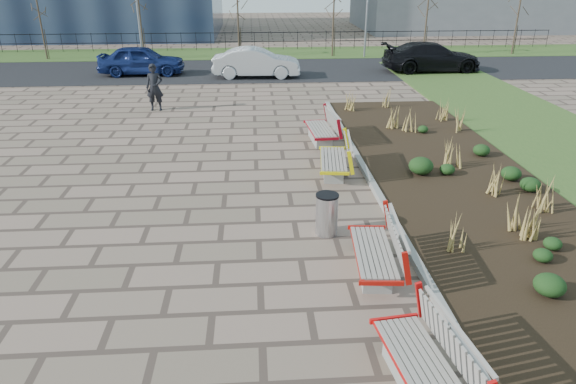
{
  "coord_description": "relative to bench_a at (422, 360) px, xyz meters",
  "views": [
    {
      "loc": [
        0.79,
        -7.21,
        5.44
      ],
      "look_at": [
        1.5,
        3.0,
        0.9
      ],
      "focal_mm": 32.0,
      "sensor_mm": 36.0,
      "label": 1
    }
  ],
  "objects": [
    {
      "name": "ground",
      "position": [
        -3.0,
        1.89,
        -0.5
      ],
      "size": [
        120.0,
        120.0,
        0.0
      ],
      "primitive_type": "plane",
      "color": "#7F6657",
      "rests_on": "ground"
    },
    {
      "name": "planting_bed",
      "position": [
        3.25,
        6.89,
        -0.45
      ],
      "size": [
        4.5,
        18.0,
        0.1
      ],
      "primitive_type": "cube",
      "color": "black",
      "rests_on": "ground"
    },
    {
      "name": "planting_curb",
      "position": [
        0.92,
        6.89,
        -0.42
      ],
      "size": [
        0.16,
        18.0,
        0.15
      ],
      "primitive_type": "cube",
      "color": "gray",
      "rests_on": "ground"
    },
    {
      "name": "grass_verge_far",
      "position": [
        -3.0,
        29.89,
        -0.48
      ],
      "size": [
        80.0,
        5.0,
        0.04
      ],
      "primitive_type": "cube",
      "color": "#33511E",
      "rests_on": "ground"
    },
    {
      "name": "road",
      "position": [
        -3.0,
        23.89,
        -0.49
      ],
      "size": [
        80.0,
        7.0,
        0.02
      ],
      "primitive_type": "cube",
      "color": "black",
      "rests_on": "ground"
    },
    {
      "name": "bench_a",
      "position": [
        0.0,
        0.0,
        0.0
      ],
      "size": [
        1.15,
        2.19,
        1.0
      ],
      "primitive_type": null,
      "rotation": [
        0.0,
        0.0,
        0.12
      ],
      "color": "red",
      "rests_on": "ground"
    },
    {
      "name": "bench_b",
      "position": [
        0.0,
        3.01,
        0.0
      ],
      "size": [
        1.07,
        2.17,
        1.0
      ],
      "primitive_type": null,
      "rotation": [
        0.0,
        0.0,
        -0.08
      ],
      "color": "#BA140C",
      "rests_on": "ground"
    },
    {
      "name": "bench_c",
      "position": [
        0.0,
        8.1,
        0.0
      ],
      "size": [
        1.14,
        2.19,
        1.0
      ],
      "primitive_type": null,
      "rotation": [
        0.0,
        0.0,
        -0.12
      ],
      "color": "yellow",
      "rests_on": "ground"
    },
    {
      "name": "bench_d",
      "position": [
        0.0,
        11.0,
        0.0
      ],
      "size": [
        1.05,
        2.16,
        1.0
      ],
      "primitive_type": null,
      "rotation": [
        0.0,
        0.0,
        0.07
      ],
      "color": "#A30A19",
      "rests_on": "ground"
    },
    {
      "name": "litter_bin",
      "position": [
        -0.67,
        4.6,
        -0.04
      ],
      "size": [
        0.49,
        0.49,
        0.92
      ],
      "primitive_type": "cylinder",
      "color": "#B2B2B7",
      "rests_on": "ground"
    },
    {
      "name": "pedestrian",
      "position": [
        -6.14,
        15.53,
        0.43
      ],
      "size": [
        0.68,
        0.45,
        1.86
      ],
      "primitive_type": "imported",
      "rotation": [
        0.0,
        0.0,
        -0.01
      ],
      "color": "black",
      "rests_on": "ground"
    },
    {
      "name": "car_blue",
      "position": [
        -8.09,
        23.01,
        0.28
      ],
      "size": [
        4.49,
        1.82,
        1.53
      ],
      "primitive_type": "imported",
      "rotation": [
        0.0,
        0.0,
        1.58
      ],
      "color": "navy",
      "rests_on": "road"
    },
    {
      "name": "car_silver",
      "position": [
        -1.97,
        21.95,
        0.27
      ],
      "size": [
        4.61,
        1.8,
        1.49
      ],
      "primitive_type": "imported",
      "rotation": [
        0.0,
        0.0,
        1.52
      ],
      "color": "#B2B6BA",
      "rests_on": "road"
    },
    {
      "name": "car_black",
      "position": [
        7.69,
        22.91,
        0.3
      ],
      "size": [
        5.44,
        2.37,
        1.56
      ],
      "primitive_type": "imported",
      "rotation": [
        0.0,
        0.0,
        1.61
      ],
      "color": "black",
      "rests_on": "road"
    },
    {
      "name": "tree_a",
      "position": [
        -15.0,
        28.39,
        1.54
      ],
      "size": [
        1.4,
        1.4,
        4.0
      ],
      "primitive_type": null,
      "color": "#4C3D2D",
      "rests_on": "grass_verge_far"
    },
    {
      "name": "tree_b",
      "position": [
        -9.0,
        28.39,
        1.54
      ],
      "size": [
        1.4,
        1.4,
        4.0
      ],
      "primitive_type": null,
      "color": "#4C3D2D",
      "rests_on": "grass_verge_far"
    },
    {
      "name": "tree_c",
      "position": [
        -3.0,
        28.39,
        1.54
      ],
      "size": [
        1.4,
        1.4,
        4.0
      ],
      "primitive_type": null,
      "color": "#4C3D2D",
      "rests_on": "grass_verge_far"
    },
    {
      "name": "tree_d",
      "position": [
        3.0,
        28.39,
        1.54
      ],
      "size": [
        1.4,
        1.4,
        4.0
      ],
      "primitive_type": null,
      "color": "#4C3D2D",
      "rests_on": "grass_verge_far"
    },
    {
      "name": "tree_e",
      "position": [
        9.0,
        28.39,
        1.54
      ],
      "size": [
        1.4,
        1.4,
        4.0
      ],
      "primitive_type": null,
      "color": "#4C3D2D",
      "rests_on": "grass_verge_far"
    },
    {
      "name": "tree_f",
      "position": [
        15.0,
        28.39,
        1.54
      ],
      "size": [
        1.4,
        1.4,
        4.0
      ],
      "primitive_type": null,
      "color": "#4C3D2D",
      "rests_on": "grass_verge_far"
    },
    {
      "name": "lamp_west",
      "position": [
        -9.0,
        27.89,
        2.54
      ],
      "size": [
        0.24,
        0.6,
        6.0
      ],
      "primitive_type": null,
      "color": "gray",
      "rests_on": "grass_verge_far"
    },
    {
      "name": "lamp_east",
      "position": [
        5.0,
        27.89,
        2.54
      ],
      "size": [
        0.24,
        0.6,
        6.0
      ],
      "primitive_type": null,
      "color": "gray",
      "rests_on": "grass_verge_far"
    },
    {
      "name": "railing_fence",
      "position": [
        -3.0,
        31.39,
        0.14
      ],
      "size": [
        44.0,
        0.1,
        1.2
      ],
      "primitive_type": null,
      "color": "black",
      "rests_on": "grass_verge_far"
    }
  ]
}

